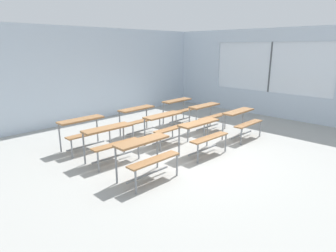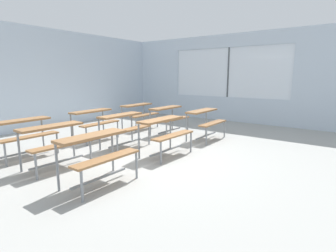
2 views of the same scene
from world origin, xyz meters
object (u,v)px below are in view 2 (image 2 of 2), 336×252
Objects in this scene: desk_bench_r1c2 at (169,114)px; desk_bench_r1c0 at (55,136)px; desk_bench_r0c1 at (165,128)px; desk_bench_r2c1 at (94,118)px; desk_bench_r0c0 at (97,148)px; desk_bench_r2c2 at (139,110)px; desk_bench_r1c1 at (124,123)px; desk_bench_r0c2 at (206,117)px; desk_bench_r2c0 at (24,129)px.

desk_bench_r1c0 is at bearing -179.17° from desk_bench_r1c2.
desk_bench_r0c1 is 2.20m from desk_bench_r2c1.
desk_bench_r0c0 and desk_bench_r1c2 have the same top height.
desk_bench_r2c2 is (1.72, 0.04, 0.00)m from desk_bench_r2c1.
desk_bench_r1c1 is at bearing 94.88° from desk_bench_r0c1.
desk_bench_r2c2 is at bearing 34.50° from desk_bench_r0c0.
desk_bench_r1c2 is at bearing 19.69° from desk_bench_r0c0.
desk_bench_r1c0 is 1.02× the size of desk_bench_r1c1.
desk_bench_r0c2 and desk_bench_r1c1 have the same top height.
desk_bench_r1c1 is (-1.74, 1.12, 0.00)m from desk_bench_r0c2.
desk_bench_r0c0 is 0.99× the size of desk_bench_r2c1.
desk_bench_r1c1 is at bearing -32.93° from desk_bench_r2c0.
desk_bench_r0c2 is at bearing -32.90° from desk_bench_r1c1.
desk_bench_r0c0 is 0.99× the size of desk_bench_r0c1.
desk_bench_r1c2 is at bearing 1.72° from desk_bench_r1c0.
desk_bench_r0c0 is 1.01× the size of desk_bench_r1c1.
desk_bench_r0c1 is (1.75, 0.07, 0.00)m from desk_bench_r0c0.
desk_bench_r0c1 is 1.02× the size of desk_bench_r2c0.
desk_bench_r2c1 is (1.72, 0.03, 0.00)m from desk_bench_r2c0.
desk_bench_r2c0 is 0.99× the size of desk_bench_r2c2.
desk_bench_r0c1 is at bearing -91.37° from desk_bench_r2c1.
desk_bench_r0c0 is 4.17m from desk_bench_r2c2.
desk_bench_r0c0 is at bearing -159.96° from desk_bench_r1c2.
desk_bench_r2c2 is (3.46, 2.32, 0.00)m from desk_bench_r0c0.
desk_bench_r2c0 is (-1.67, 1.08, 0.00)m from desk_bench_r1c1.
desk_bench_r2c0 and desk_bench_r2c2 have the same top height.
desk_bench_r0c2 is at bearing 1.53° from desk_bench_r0c0.
desk_bench_r1c1 and desk_bench_r1c2 have the same top height.
desk_bench_r0c0 and desk_bench_r2c0 have the same top height.
desk_bench_r2c2 is (1.71, 2.25, 0.00)m from desk_bench_r0c1.
desk_bench_r1c1 is 1.99m from desk_bench_r2c0.
desk_bench_r0c2 is 0.99× the size of desk_bench_r2c1.
desk_bench_r2c1 is (-1.68, 2.23, 0.00)m from desk_bench_r0c2.
desk_bench_r2c0 is at bearing 90.17° from desk_bench_r0c0.
desk_bench_r0c0 is at bearing -89.92° from desk_bench_r1c0.
desk_bench_r1c0 is at bearing 148.86° from desk_bench_r0c1.
desk_bench_r2c2 is at bearing 54.61° from desk_bench_r0c1.
desk_bench_r0c2 is 2.79m from desk_bench_r2c1.
desk_bench_r2c2 is (3.42, 1.13, 0.00)m from desk_bench_r1c0.
desk_bench_r0c1 is at bearing -51.74° from desk_bench_r2c0.
desk_bench_r0c0 and desk_bench_r2c2 have the same top height.
desk_bench_r2c0 is (-3.41, 2.20, 0.00)m from desk_bench_r0c2.
desk_bench_r0c1 is 1.68m from desk_bench_r0c2.
desk_bench_r0c1 is at bearing -128.31° from desk_bench_r2c2.
desk_bench_r0c0 is at bearing -129.04° from desk_bench_r2c1.
desk_bench_r0c0 is at bearing -175.84° from desk_bench_r0c1.
desk_bench_r0c0 is 3.60m from desk_bench_r1c2.
desk_bench_r1c2 and desk_bench_r2c0 have the same top height.
desk_bench_r1c2 is (1.71, -0.00, 0.00)m from desk_bench_r1c1.
desk_bench_r2c2 is at bearing 89.48° from desk_bench_r0c2.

